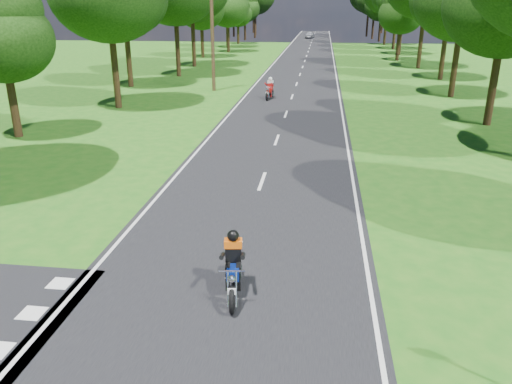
# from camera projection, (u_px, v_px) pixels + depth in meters

# --- Properties ---
(ground) EXTENTS (160.00, 160.00, 0.00)m
(ground) POSITION_uv_depth(u_px,v_px,m) (219.00, 303.00, 10.80)
(ground) COLOR #1E5D15
(ground) RESTS_ON ground
(main_road) EXTENTS (7.00, 140.00, 0.02)m
(main_road) POSITION_uv_depth(u_px,v_px,m) (305.00, 61.00, 57.21)
(main_road) COLOR black
(main_road) RESTS_ON ground
(road_markings) EXTENTS (7.40, 140.00, 0.01)m
(road_markings) POSITION_uv_depth(u_px,v_px,m) (303.00, 63.00, 55.48)
(road_markings) COLOR silver
(road_markings) RESTS_ON main_road
(telegraph_pole) EXTENTS (1.20, 0.26, 8.00)m
(telegraph_pole) POSITION_uv_depth(u_px,v_px,m) (212.00, 34.00, 36.08)
(telegraph_pole) COLOR #382616
(telegraph_pole) RESTS_ON ground
(rider_near_blue) EXTENTS (0.81, 1.82, 1.46)m
(rider_near_blue) POSITION_uv_depth(u_px,v_px,m) (233.00, 264.00, 10.89)
(rider_near_blue) COLOR navy
(rider_near_blue) RESTS_ON main_road
(rider_far_red) EXTENTS (0.80, 1.82, 1.46)m
(rider_far_red) POSITION_uv_depth(u_px,v_px,m) (270.00, 88.00, 33.83)
(rider_far_red) COLOR #B5170D
(rider_far_red) RESTS_ON main_road
(distant_car) EXTENTS (1.93, 3.77, 1.23)m
(distant_car) POSITION_uv_depth(u_px,v_px,m) (310.00, 35.00, 95.40)
(distant_car) COLOR #B7B8BE
(distant_car) RESTS_ON main_road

